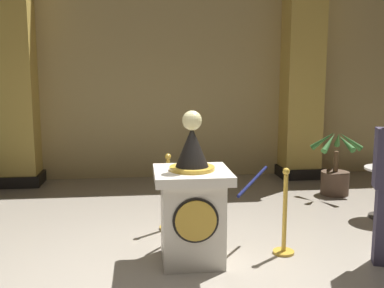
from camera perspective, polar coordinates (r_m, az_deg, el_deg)
ground_plane at (r=4.65m, az=-0.70°, el=-16.70°), size 10.68×10.68×0.00m
back_wall at (r=8.72m, az=-3.85°, el=8.87°), size 10.68×0.16×3.99m
pedestal_clock at (r=4.83m, az=0.01°, el=-7.71°), size 0.80×0.80×1.63m
stanchion_near at (r=5.21m, az=11.63°, el=-9.93°), size 0.24×0.24×0.99m
stanchion_far at (r=5.89m, az=-3.01°, el=-7.48°), size 0.24×0.24×1.00m
velvet_rope at (r=5.39m, az=3.89°, el=-4.20°), size 1.13×1.13×0.22m
column_left at (r=8.69m, az=-21.63°, el=7.65°), size 0.89×0.89×3.83m
column_right at (r=8.94m, az=13.64°, el=8.04°), size 0.83×0.83×3.83m
potted_palm_right at (r=7.87m, az=17.69°, el=-3.64°), size 0.83×0.83×1.10m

